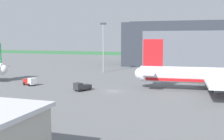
# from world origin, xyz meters

# --- Properties ---
(ground_plane) EXTENTS (440.00, 440.00, 0.00)m
(ground_plane) POSITION_xyz_m (0.00, 0.00, 0.00)
(ground_plane) COLOR slate
(grass_field_strip) EXTENTS (440.00, 56.00, 0.08)m
(grass_field_strip) POSITION_xyz_m (0.00, 180.92, 0.04)
(grass_field_strip) COLOR #357441
(grass_field_strip) RESTS_ON ground_plane
(maintenance_hangar) EXTENTS (89.78, 40.70, 22.94)m
(maintenance_hangar) POSITION_xyz_m (28.43, 83.47, 11.01)
(maintenance_hangar) COLOR #2D333D
(maintenance_hangar) RESTS_ON ground_plane
(airliner_near_right) EXTENTS (45.35, 36.33, 13.73)m
(airliner_near_right) POSITION_xyz_m (26.76, 8.52, 3.98)
(airliner_near_right) COLOR silver
(airliner_near_right) RESTS_ON ground_plane
(stair_truck) EXTENTS (4.15, 5.12, 2.23)m
(stair_truck) POSITION_xyz_m (-8.14, -1.98, 1.11)
(stair_truck) COLOR #2D2D33
(stair_truck) RESTS_ON ground_plane
(pushback_tractor) EXTENTS (5.08, 3.79, 2.32)m
(pushback_tractor) POSITION_xyz_m (-26.39, 1.14, 1.19)
(pushback_tractor) COLOR silver
(pushback_tractor) RESTS_ON ground_plane
(apron_light_mast) EXTENTS (2.40, 0.50, 20.25)m
(apron_light_mast) POSITION_xyz_m (-16.63, 38.30, 11.78)
(apron_light_mast) COLOR #99999E
(apron_light_mast) RESTS_ON ground_plane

